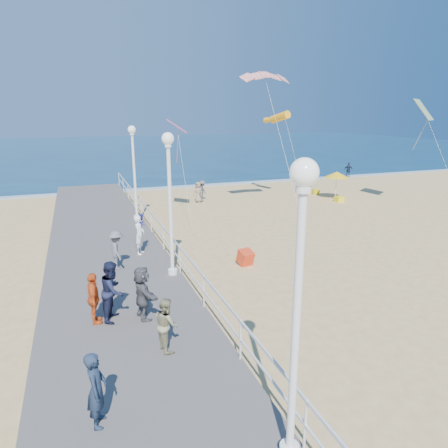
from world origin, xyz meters
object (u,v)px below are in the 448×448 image
object	(u,v)px
spectator_3	(94,299)
beach_walker_c	(198,192)
lamp_post_near	(298,288)
beach_walker_b	(348,170)
lamp_post_far	(134,163)
spectator_2	(117,250)
spectator_1	(166,324)
beach_chair_left	(339,199)
spectator_0	(96,389)
spectator_7	(113,291)
beach_chair_right	(315,192)
spectator_5	(143,293)
toddler_held	(142,224)
beach_walker_a	(202,191)
woman_holding_toddler	(139,235)
box_kite	(245,259)
beach_umbrella	(337,175)
lamp_post_mid	(170,190)

from	to	relation	value
spectator_3	beach_walker_c	bearing A→B (deg)	-25.65
lamp_post_near	beach_walker_b	size ratio (longest dim) A/B	3.49
lamp_post_far	spectator_2	xyz separation A→B (m)	(-1.91, -7.71, -2.48)
lamp_post_near	lamp_post_far	distance (m)	18.00
spectator_1	beach_walker_b	xyz separation A→B (m)	(24.65, 24.97, -0.35)
lamp_post_far	beach_chair_left	size ratio (longest dim) A/B	9.67
spectator_3	spectator_0	bearing A→B (deg)	178.27
spectator_1	spectator_7	distance (m)	2.42
spectator_1	beach_chair_right	distance (m)	24.66
spectator_0	spectator_3	size ratio (longest dim) A/B	1.01
spectator_3	beach_chair_left	xyz separation A→B (m)	(18.14, 13.19, -0.98)
spectator_1	spectator_5	size ratio (longest dim) A/B	0.87
spectator_1	toddler_held	bearing A→B (deg)	-13.00
spectator_1	beach_walker_c	size ratio (longest dim) A/B	0.94
spectator_7	beach_walker_a	size ratio (longest dim) A/B	1.13
woman_holding_toddler	spectator_3	xyz separation A→B (m)	(-2.20, -5.65, -0.08)
toddler_held	spectator_5	size ratio (longest dim) A/B	0.55
spectator_2	beach_walker_c	world-z (taller)	spectator_2
spectator_3	beach_walker_b	xyz separation A→B (m)	(26.32, 22.93, -0.42)
beach_walker_b	box_kite	world-z (taller)	beach_walker_b
spectator_0	beach_walker_c	world-z (taller)	spectator_0
beach_chair_left	beach_chair_right	bearing A→B (deg)	91.26
lamp_post_far	box_kite	xyz separation A→B (m)	(3.39, -8.20, -3.36)
spectator_7	beach_chair_left	xyz separation A→B (m)	(17.59, 13.10, -1.11)
spectator_3	beach_walker_c	distance (m)	18.59
spectator_1	beach_walker_b	size ratio (longest dim) A/B	0.93
beach_walker_b	beach_chair_right	xyz separation A→B (m)	(-8.25, -6.58, -0.56)
beach_walker_b	spectator_7	bearing A→B (deg)	74.32
spectator_5	beach_chair_right	world-z (taller)	spectator_5
beach_chair_left	beach_chair_right	distance (m)	3.16
lamp_post_near	beach_walker_c	world-z (taller)	lamp_post_near
lamp_post_near	beach_umbrella	world-z (taller)	lamp_post_near
spectator_2	beach_chair_left	distance (m)	19.33
spectator_5	beach_walker_a	bearing A→B (deg)	-31.41
lamp_post_far	beach_chair_right	size ratio (longest dim) A/B	9.67
spectator_0	spectator_7	size ratio (longest dim) A/B	0.87
toddler_held	beach_chair_left	size ratio (longest dim) A/B	1.64
spectator_1	spectator_3	bearing A→B (deg)	31.27
box_kite	beach_chair_right	bearing A→B (deg)	37.44
lamp_post_near	beach_chair_right	bearing A→B (deg)	56.14
spectator_7	beach_chair_left	world-z (taller)	spectator_7
spectator_1	beach_walker_c	world-z (taller)	spectator_1
beach_chair_left	beach_chair_right	size ratio (longest dim) A/B	1.00
beach_walker_c	spectator_5	bearing A→B (deg)	-60.57
toddler_held	beach_walker_b	bearing A→B (deg)	-30.30
beach_chair_right	beach_chair_left	bearing A→B (deg)	-88.74
spectator_5	beach_walker_b	xyz separation A→B (m)	(24.95, 23.12, -0.46)
beach_chair_left	lamp_post_mid	bearing A→B (deg)	-145.75
beach_walker_c	beach_chair_right	bearing A→B (deg)	49.52
beach_chair_left	beach_chair_right	world-z (taller)	same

